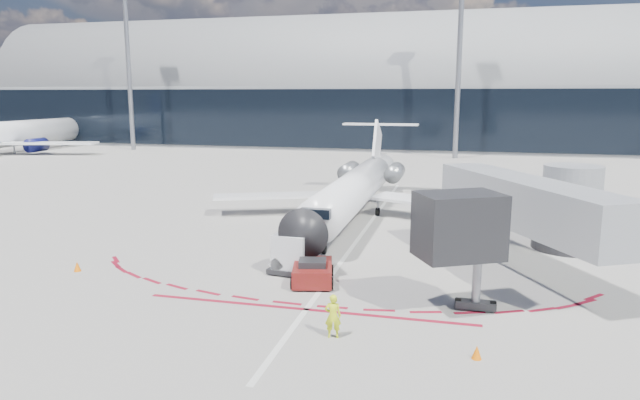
% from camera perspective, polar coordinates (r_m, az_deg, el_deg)
% --- Properties ---
extents(ground, '(260.00, 260.00, 0.00)m').
position_cam_1_polar(ground, '(34.56, 3.69, -4.10)').
color(ground, gray).
rests_on(ground, ground).
extents(apron_centerline, '(0.25, 40.00, 0.01)m').
position_cam_1_polar(apron_centerline, '(36.47, 4.26, -3.32)').
color(apron_centerline, silver).
rests_on(apron_centerline, ground).
extents(apron_stop_bar, '(14.00, 0.25, 0.01)m').
position_cam_1_polar(apron_stop_bar, '(23.87, -1.39, -10.88)').
color(apron_stop_bar, maroon).
rests_on(apron_stop_bar, ground).
extents(terminal_building, '(150.00, 24.15, 24.00)m').
position_cam_1_polar(terminal_building, '(98.07, 10.74, 10.23)').
color(terminal_building, gray).
rests_on(terminal_building, ground).
extents(jet_bridge, '(10.03, 15.20, 4.90)m').
position_cam_1_polar(jet_bridge, '(30.68, 20.99, -0.90)').
color(jet_bridge, gray).
rests_on(jet_bridge, ground).
extents(light_mast_west, '(0.70, 0.70, 25.00)m').
position_cam_1_polar(light_mast_west, '(95.69, -18.58, 12.26)').
color(light_mast_west, gray).
rests_on(light_mast_west, ground).
extents(light_mast_centre, '(0.70, 0.70, 25.00)m').
position_cam_1_polar(light_mast_centre, '(81.01, 13.71, 12.91)').
color(light_mast_centre, gray).
rests_on(light_mast_centre, ground).
extents(regional_jet, '(21.44, 26.43, 6.62)m').
position_cam_1_polar(regional_jet, '(40.41, 3.63, 1.24)').
color(regional_jet, white).
rests_on(regional_jet, ground).
extents(pushback_tug, '(2.45, 4.64, 1.18)m').
position_cam_1_polar(pushback_tug, '(26.93, -0.73, -7.19)').
color(pushback_tug, '#5D160D').
rests_on(pushback_tug, ground).
extents(ramp_worker, '(0.66, 0.50, 1.64)m').
position_cam_1_polar(ramp_worker, '(21.03, 1.30, -11.52)').
color(ramp_worker, '#D9EF19').
rests_on(ramp_worker, ground).
extents(uld_container, '(2.34, 2.07, 2.00)m').
position_cam_1_polar(uld_container, '(28.26, -2.69, -5.36)').
color(uld_container, black).
rests_on(uld_container, ground).
extents(safety_cone_left, '(0.36, 0.36, 0.49)m').
position_cam_1_polar(safety_cone_left, '(31.12, -23.11, -6.13)').
color(safety_cone_left, orange).
rests_on(safety_cone_left, ground).
extents(safety_cone_right, '(0.34, 0.34, 0.47)m').
position_cam_1_polar(safety_cone_right, '(20.38, 15.40, -14.46)').
color(safety_cone_right, orange).
rests_on(safety_cone_right, ground).
extents(bg_airliner_0, '(34.33, 36.35, 11.11)m').
position_cam_1_polar(bg_airliner_0, '(97.52, -29.09, 7.36)').
color(bg_airliner_0, white).
rests_on(bg_airliner_0, ground).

